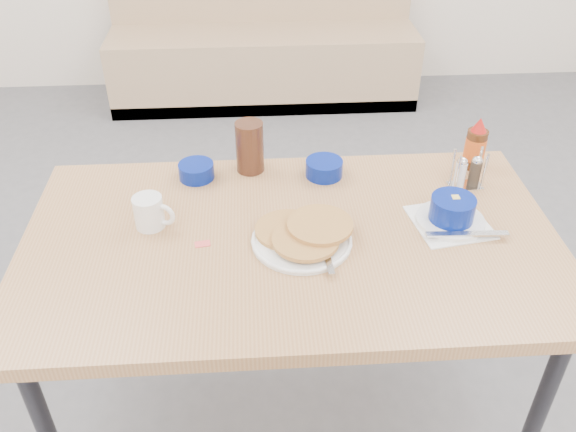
{
  "coord_description": "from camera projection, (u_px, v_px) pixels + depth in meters",
  "views": [
    {
      "loc": [
        -0.09,
        -1.0,
        1.74
      ],
      "look_at": [
        -0.01,
        0.26,
        0.82
      ],
      "focal_mm": 38.0,
      "sensor_mm": 36.0,
      "label": 1
    }
  ],
  "objects": [
    {
      "name": "grits_setting",
      "position": [
        452.0,
        213.0,
        1.61
      ],
      "size": [
        0.24,
        0.22,
        0.08
      ],
      "rotation": [
        0.0,
        0.0,
        0.17
      ],
      "color": "white",
      "rests_on": "dining_table"
    },
    {
      "name": "creamer_bowl",
      "position": [
        196.0,
        171.0,
        1.8
      ],
      "size": [
        0.1,
        0.1,
        0.05
      ],
      "rotation": [
        0.0,
        0.0,
        0.22
      ],
      "color": "navy",
      "rests_on": "dining_table"
    },
    {
      "name": "pancake_plate",
      "position": [
        303.0,
        236.0,
        1.56
      ],
      "size": [
        0.26,
        0.27,
        0.05
      ],
      "rotation": [
        0.0,
        0.0,
        -0.27
      ],
      "color": "white",
      "rests_on": "dining_table"
    },
    {
      "name": "dining_table",
      "position": [
        291.0,
        255.0,
        1.62
      ],
      "size": [
        1.4,
        0.8,
        0.76
      ],
      "color": "tan",
      "rests_on": "ground"
    },
    {
      "name": "amber_tumbler",
      "position": [
        250.0,
        147.0,
        1.81
      ],
      "size": [
        0.1,
        0.1,
        0.16
      ],
      "primitive_type": "cylinder",
      "rotation": [
        0.0,
        0.0,
        -0.17
      ],
      "color": "#3D2013",
      "rests_on": "dining_table"
    },
    {
      "name": "butter_bowl",
      "position": [
        324.0,
        168.0,
        1.81
      ],
      "size": [
        0.11,
        0.11,
        0.05
      ],
      "rotation": [
        0.0,
        0.0,
        0.37
      ],
      "color": "navy",
      "rests_on": "dining_table"
    },
    {
      "name": "sugar_wrapper",
      "position": [
        202.0,
        244.0,
        1.56
      ],
      "size": [
        0.04,
        0.03,
        0.0
      ],
      "primitive_type": "cube",
      "rotation": [
        0.0,
        0.0,
        0.16
      ],
      "color": "#F35351",
      "rests_on": "dining_table"
    },
    {
      "name": "booth_bench",
      "position": [
        263.0,
        42.0,
        3.87
      ],
      "size": [
        1.9,
        0.56,
        1.22
      ],
      "color": "tan",
      "rests_on": "ground"
    },
    {
      "name": "condiment_caddy",
      "position": [
        467.0,
        174.0,
        1.76
      ],
      "size": [
        0.1,
        0.06,
        0.12
      ],
      "rotation": [
        0.0,
        0.0,
        0.09
      ],
      "color": "silver",
      "rests_on": "dining_table"
    },
    {
      "name": "syrup_bottle",
      "position": [
        475.0,
        146.0,
        1.83
      ],
      "size": [
        0.06,
        0.06,
        0.16
      ],
      "rotation": [
        0.0,
        0.0,
        0.21
      ],
      "color": "#47230F",
      "rests_on": "dining_table"
    },
    {
      "name": "coffee_mug",
      "position": [
        150.0,
        212.0,
        1.6
      ],
      "size": [
        0.11,
        0.08,
        0.09
      ],
      "rotation": [
        0.0,
        0.0,
        -0.37
      ],
      "color": "white",
      "rests_on": "dining_table"
    }
  ]
}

